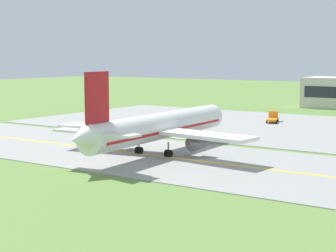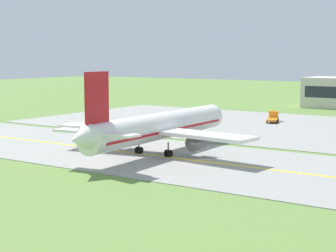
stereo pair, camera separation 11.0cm
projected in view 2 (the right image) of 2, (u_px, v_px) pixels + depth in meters
ground_plane at (196, 161)px, 77.49m from camera, size 500.00×500.00×0.00m
taxiway_strip at (196, 161)px, 77.48m from camera, size 240.00×28.00×0.10m
taxiway_centreline at (196, 160)px, 77.48m from camera, size 220.00×0.60×0.01m
airplane_lead at (159, 127)px, 82.67m from camera, size 32.49×39.62×12.70m
service_truck_baggage at (193, 118)px, 118.00m from camera, size 5.08×6.11×2.65m
service_truck_catering at (273, 117)px, 123.46m from camera, size 3.98×6.72×2.59m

